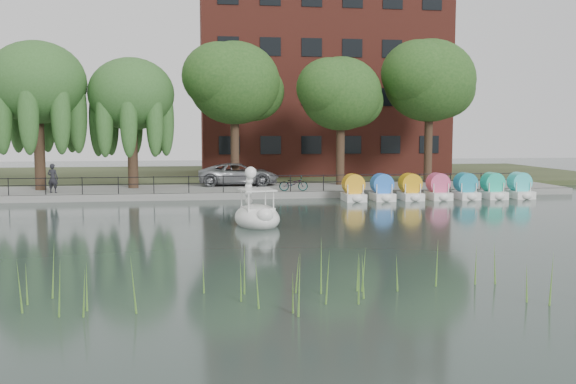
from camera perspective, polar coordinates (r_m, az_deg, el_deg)
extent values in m
plane|color=#374841|center=(25.00, 0.19, -3.88)|extent=(120.00, 120.00, 0.00)
cube|color=gray|center=(40.73, -3.13, 0.10)|extent=(40.00, 6.00, 0.40)
cube|color=gray|center=(37.81, -2.73, -0.33)|extent=(40.00, 0.25, 0.40)
cube|color=#47512D|center=(54.64, -4.45, 1.50)|extent=(60.00, 22.00, 0.36)
cylinder|color=black|center=(37.91, -2.77, 1.43)|extent=(32.00, 0.04, 0.04)
cylinder|color=black|center=(37.94, -2.76, 0.83)|extent=(32.00, 0.04, 0.04)
cylinder|color=black|center=(37.94, -2.76, 0.76)|extent=(0.05, 0.05, 1.00)
cube|color=#4C1E16|center=(55.65, 2.82, 11.04)|extent=(20.00, 10.00, 18.00)
cylinder|color=#473323|center=(41.97, -21.21, 3.04)|extent=(0.60, 0.60, 4.20)
ellipsoid|color=#3D6F32|center=(42.03, -21.42, 9.05)|extent=(5.88, 5.88, 5.00)
cylinder|color=#473323|center=(41.60, -13.63, 2.97)|extent=(0.60, 0.60, 3.80)
ellipsoid|color=#3D6F32|center=(41.61, -13.76, 8.46)|extent=(5.32, 5.32, 4.52)
cylinder|color=#473323|center=(42.49, -4.74, 3.63)|extent=(0.60, 0.60, 4.50)
ellipsoid|color=#3D6325|center=(42.56, -4.79, 9.63)|extent=(6.00, 6.00, 5.10)
cylinder|color=#473323|center=(43.01, 4.67, 3.36)|extent=(0.60, 0.60, 4.05)
ellipsoid|color=#3D6325|center=(43.03, 4.71, 8.70)|extent=(5.40, 5.40, 4.59)
cylinder|color=#473323|center=(45.83, 12.35, 3.81)|extent=(0.60, 0.60, 4.72)
ellipsoid|color=#3D6325|center=(45.93, 12.48, 9.65)|extent=(6.30, 6.30, 5.36)
imported|color=gray|center=(42.44, -4.41, 1.74)|extent=(3.01, 6.17, 1.69)
imported|color=gray|center=(38.51, 0.49, 0.84)|extent=(0.73, 1.76, 1.00)
imported|color=black|center=(39.71, -20.19, 1.34)|extent=(0.82, 0.66, 1.98)
ellipsoid|color=white|center=(27.52, -2.77, -2.32)|extent=(2.33, 3.20, 0.65)
cube|color=white|center=(27.38, -2.71, -1.68)|extent=(1.40, 1.49, 0.32)
cube|color=white|center=(27.33, -2.75, 0.20)|extent=(1.59, 1.68, 0.06)
ellipsoid|color=white|center=(26.30, -2.03, -2.10)|extent=(0.77, 0.64, 0.61)
sphere|color=white|center=(28.26, -3.33, 1.74)|extent=(0.52, 0.52, 0.52)
cone|color=black|center=(28.60, -3.52, 1.72)|extent=(0.26, 0.32, 0.22)
cylinder|color=yellow|center=(28.45, -3.44, 1.73)|extent=(0.30, 0.16, 0.28)
cube|color=white|center=(37.03, 5.86, -0.45)|extent=(1.15, 1.70, 0.44)
cylinder|color=gold|center=(37.05, 5.83, 0.69)|extent=(0.90, 1.20, 0.90)
cube|color=white|center=(37.48, 8.38, -0.40)|extent=(1.15, 1.70, 0.44)
cylinder|color=blue|center=(37.50, 8.35, 0.72)|extent=(0.90, 1.20, 0.90)
cube|color=white|center=(38.00, 10.83, -0.36)|extent=(1.15, 1.70, 0.44)
cylinder|color=gold|center=(38.02, 10.80, 0.75)|extent=(0.90, 1.20, 0.90)
cube|color=white|center=(38.59, 13.22, -0.32)|extent=(1.15, 1.70, 0.44)
cylinder|color=#DC4C7D|center=(38.61, 13.19, 0.77)|extent=(0.90, 1.20, 0.90)
cube|color=white|center=(39.24, 15.53, -0.28)|extent=(1.15, 1.70, 0.44)
cylinder|color=teal|center=(39.26, 15.50, 0.80)|extent=(0.90, 1.20, 0.90)
cube|color=white|center=(39.96, 17.76, -0.24)|extent=(1.15, 1.70, 0.44)
cylinder|color=#1EC29D|center=(39.98, 17.73, 0.82)|extent=(0.90, 1.20, 0.90)
cube|color=white|center=(40.73, 19.91, -0.20)|extent=(1.15, 1.70, 0.44)
cylinder|color=#3DD1D4|center=(40.75, 19.88, 0.83)|extent=(0.90, 1.20, 0.90)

